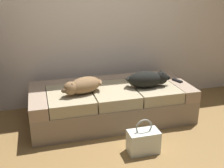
{
  "coord_description": "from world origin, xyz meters",
  "views": [
    {
      "loc": [
        -0.85,
        -2.05,
        1.65
      ],
      "look_at": [
        0.0,
        1.01,
        0.49
      ],
      "focal_mm": 43.94,
      "sensor_mm": 36.0,
      "label": 1
    }
  ],
  "objects_px": {
    "dog_dark": "(148,79)",
    "tv_remote": "(177,81)",
    "dog_tan": "(83,86)",
    "couch": "(111,102)",
    "handbag": "(143,141)"
  },
  "relations": [
    {
      "from": "dog_dark",
      "to": "tv_remote",
      "type": "xyz_separation_m",
      "value": [
        0.45,
        0.07,
        -0.09
      ]
    },
    {
      "from": "dog_dark",
      "to": "tv_remote",
      "type": "relative_size",
      "value": 3.94
    },
    {
      "from": "tv_remote",
      "to": "handbag",
      "type": "bearing_deg",
      "value": -154.47
    },
    {
      "from": "tv_remote",
      "to": "handbag",
      "type": "distance_m",
      "value": 1.15
    },
    {
      "from": "dog_tan",
      "to": "tv_remote",
      "type": "height_order",
      "value": "dog_tan"
    },
    {
      "from": "dog_dark",
      "to": "handbag",
      "type": "xyz_separation_m",
      "value": [
        -0.33,
        -0.71,
        -0.41
      ]
    },
    {
      "from": "dog_tan",
      "to": "handbag",
      "type": "distance_m",
      "value": 0.95
    },
    {
      "from": "couch",
      "to": "dog_tan",
      "type": "distance_m",
      "value": 0.51
    },
    {
      "from": "couch",
      "to": "dog_dark",
      "type": "xyz_separation_m",
      "value": [
        0.44,
        -0.13,
        0.32
      ]
    },
    {
      "from": "dog_tan",
      "to": "dog_dark",
      "type": "xyz_separation_m",
      "value": [
        0.82,
        0.0,
        0.01
      ]
    },
    {
      "from": "dog_dark",
      "to": "tv_remote",
      "type": "height_order",
      "value": "dog_dark"
    },
    {
      "from": "couch",
      "to": "dog_dark",
      "type": "relative_size",
      "value": 3.37
    },
    {
      "from": "dog_tan",
      "to": "tv_remote",
      "type": "distance_m",
      "value": 1.28
    },
    {
      "from": "couch",
      "to": "handbag",
      "type": "relative_size",
      "value": 5.28
    },
    {
      "from": "handbag",
      "to": "couch",
      "type": "bearing_deg",
      "value": 97.89
    }
  ]
}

